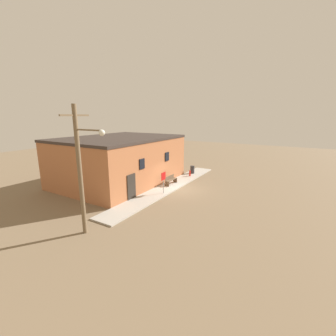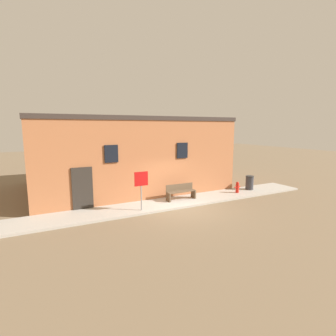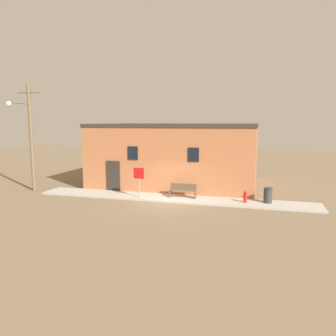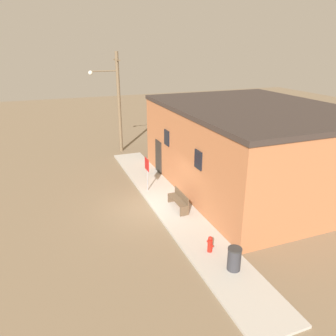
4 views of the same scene
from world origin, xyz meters
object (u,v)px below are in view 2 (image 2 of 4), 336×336
trash_bin (250,183)px  bench (181,192)px  stop_sign (141,183)px  fire_hydrant (237,187)px

trash_bin → bench: bearing=-179.9°
stop_sign → trash_bin: size_ratio=2.12×
fire_hydrant → bench: (-3.90, 0.29, 0.10)m
stop_sign → trash_bin: stop_sign is taller
fire_hydrant → bench: bearing=175.7°
stop_sign → bench: bearing=16.8°
stop_sign → trash_bin: 7.98m
stop_sign → trash_bin: bearing=5.9°
trash_bin → fire_hydrant: bearing=-167.0°
trash_bin → stop_sign: bearing=-174.1°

